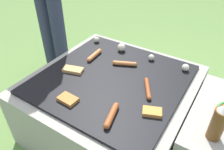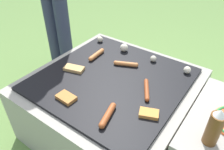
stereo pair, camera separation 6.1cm
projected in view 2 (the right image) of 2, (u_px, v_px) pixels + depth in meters
The scene contains 11 objects.
ground_plane at pixel (112, 126), 1.57m from camera, with size 14.00×14.00×0.00m, color #608442.
grill at pixel (112, 104), 1.44m from camera, with size 0.93×0.93×0.43m.
sausage_front_center at pixel (147, 90), 1.20m from camera, with size 0.11×0.16×0.02m.
sausage_back_left at pixel (108, 115), 1.04m from camera, with size 0.06×0.17×0.03m.
sausage_front_right at pixel (97, 55), 1.50m from camera, with size 0.04×0.17×0.03m.
sausage_mid_left at pixel (126, 64), 1.41m from camera, with size 0.15×0.08×0.03m.
bread_slice_left at pixel (74, 69), 1.37m from camera, with size 0.14×0.10×0.02m.
bread_slice_center at pixel (66, 97), 1.15m from camera, with size 0.11×0.07×0.02m.
bread_slice_right at pixel (149, 113), 1.06m from camera, with size 0.11×0.09×0.02m.
mushroom_row at pixel (135, 52), 1.52m from camera, with size 0.74×0.06×0.06m.
condiment_bottle at pixel (214, 128), 0.89m from camera, with size 0.06×0.06×0.19m.
Camera 2 is at (0.61, -0.85, 1.22)m, focal length 35.00 mm.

